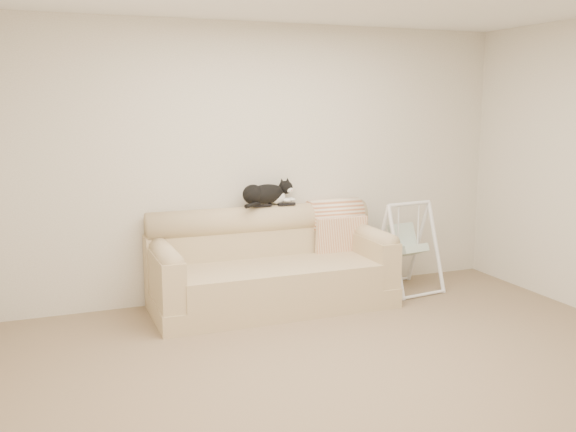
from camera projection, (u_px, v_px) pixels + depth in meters
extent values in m
plane|color=#776549|center=(359.00, 369.00, 4.55)|extent=(5.00, 5.00, 0.00)
cube|color=beige|center=(264.00, 162.00, 6.16)|extent=(5.00, 0.04, 2.60)
cube|color=tan|center=(273.00, 298.00, 5.91)|extent=(2.20, 0.90, 0.18)
cube|color=tan|center=(277.00, 279.00, 5.77)|extent=(1.80, 0.68, 0.24)
cube|color=tan|center=(261.00, 254.00, 6.16)|extent=(2.20, 0.22, 0.50)
cylinder|color=tan|center=(261.00, 220.00, 6.10)|extent=(2.16, 0.28, 0.28)
cube|color=tan|center=(165.00, 277.00, 5.50)|extent=(0.20, 0.88, 0.42)
cylinder|color=tan|center=(164.00, 253.00, 5.46)|extent=(0.18, 0.84, 0.18)
cube|color=tan|center=(369.00, 257.00, 6.21)|extent=(0.20, 0.88, 0.42)
cylinder|color=tan|center=(369.00, 236.00, 6.17)|extent=(0.18, 0.84, 0.18)
cube|color=black|center=(262.00, 205.00, 6.05)|extent=(0.18, 0.05, 0.02)
cube|color=gray|center=(262.00, 204.00, 6.04)|extent=(0.10, 0.04, 0.01)
cube|color=black|center=(287.00, 204.00, 6.13)|extent=(0.17, 0.05, 0.02)
ellipsoid|color=black|center=(266.00, 194.00, 6.06)|extent=(0.48, 0.35, 0.18)
ellipsoid|color=black|center=(253.00, 194.00, 5.96)|extent=(0.26, 0.25, 0.18)
ellipsoid|color=white|center=(278.00, 197.00, 6.12)|extent=(0.20, 0.17, 0.13)
ellipsoid|color=black|center=(286.00, 187.00, 6.16)|extent=(0.18, 0.18, 0.13)
ellipsoid|color=white|center=(290.00, 190.00, 6.13)|extent=(0.09, 0.08, 0.05)
sphere|color=#BF7272|center=(292.00, 190.00, 6.11)|extent=(0.02, 0.02, 0.02)
cone|color=black|center=(282.00, 181.00, 6.13)|extent=(0.08, 0.08, 0.06)
cone|color=black|center=(288.00, 180.00, 6.18)|extent=(0.06, 0.07, 0.06)
sphere|color=#B48B1B|center=(287.00, 187.00, 6.11)|extent=(0.02, 0.02, 0.02)
sphere|color=#B48B1B|center=(291.00, 187.00, 6.14)|extent=(0.02, 0.02, 0.02)
ellipsoid|color=white|center=(286.00, 200.00, 6.14)|extent=(0.11, 0.12, 0.04)
ellipsoid|color=white|center=(291.00, 199.00, 6.18)|extent=(0.11, 0.12, 0.04)
cylinder|color=black|center=(253.00, 205.00, 5.88)|extent=(0.21, 0.19, 0.04)
cylinder|color=#BF6D40|center=(334.00, 215.00, 6.38)|extent=(0.53, 0.33, 0.33)
cube|color=#BF6D40|center=(341.00, 238.00, 6.26)|extent=(0.53, 0.09, 0.42)
cylinder|color=white|center=(396.00, 253.00, 6.17)|extent=(0.08, 0.31, 0.89)
cylinder|color=white|center=(379.00, 247.00, 6.40)|extent=(0.08, 0.31, 0.89)
cylinder|color=white|center=(436.00, 247.00, 6.41)|extent=(0.08, 0.31, 0.89)
cylinder|color=white|center=(418.00, 242.00, 6.64)|extent=(0.08, 0.31, 0.89)
cylinder|color=white|center=(409.00, 204.00, 6.33)|extent=(0.51, 0.10, 0.04)
cylinder|color=white|center=(424.00, 294.00, 6.25)|extent=(0.51, 0.10, 0.03)
cylinder|color=white|center=(390.00, 281.00, 6.72)|extent=(0.51, 0.10, 0.03)
cube|color=white|center=(409.00, 250.00, 6.39)|extent=(0.32, 0.30, 0.17)
cube|color=white|center=(402.00, 235.00, 6.46)|extent=(0.31, 0.17, 0.23)
cylinder|color=white|center=(398.00, 226.00, 6.31)|extent=(0.02, 0.02, 0.42)
cylinder|color=white|center=(418.00, 223.00, 6.43)|extent=(0.02, 0.02, 0.42)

